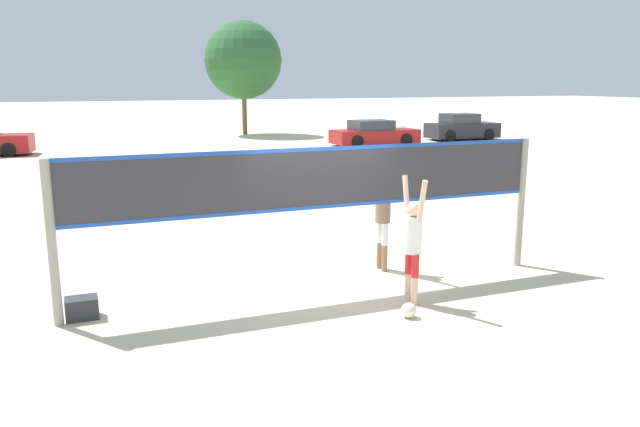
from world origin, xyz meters
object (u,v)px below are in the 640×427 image
at_px(volleyball_net, 320,192).
at_px(tree_left_cluster, 243,60).
at_px(player_blocker, 383,208).
at_px(gear_bag, 82,308).
at_px(parked_car_far, 374,134).
at_px(parked_car_mid, 462,128).
at_px(player_spiker, 413,238).
at_px(volleyball, 409,310).

height_order(volleyball_net, tree_left_cluster, tree_left_cluster).
height_order(player_blocker, gear_bag, player_blocker).
bearing_deg(tree_left_cluster, parked_car_far, -62.72).
xyz_separation_m(player_blocker, parked_car_far, (9.86, 20.11, -0.56)).
bearing_deg(parked_car_mid, gear_bag, -133.26).
bearing_deg(volleyball_net, player_spiker, -42.88).
relative_size(player_blocker, gear_bag, 4.82).
distance_m(player_spiker, tree_left_cluster, 31.57).
relative_size(player_blocker, parked_car_mid, 0.53).
distance_m(volleyball_net, player_blocker, 1.71).
xyz_separation_m(player_blocker, gear_bag, (-5.17, -0.52, -1.01)).
bearing_deg(player_blocker, parked_car_far, 153.88).
bearing_deg(parked_car_mid, volleyball, -124.45).
relative_size(volleyball_net, volleyball, 35.93).
bearing_deg(parked_car_mid, volleyball_net, -127.63).
distance_m(volleyball, parked_car_far, 24.74).
bearing_deg(player_blocker, gear_bag, -84.26).
height_order(volleyball, gear_bag, gear_bag).
distance_m(volleyball_net, parked_car_mid, 27.95).
relative_size(volleyball_net, player_blocker, 3.68).
distance_m(player_blocker, parked_car_far, 22.40).
xyz_separation_m(player_spiker, tree_left_cluster, (5.56, 30.87, 3.59)).
height_order(player_spiker, tree_left_cluster, tree_left_cluster).
distance_m(volleyball, parked_car_mid, 28.72).
bearing_deg(tree_left_cluster, volleyball, -100.65).
bearing_deg(gear_bag, tree_left_cluster, 70.75).
distance_m(player_spiker, parked_car_mid, 28.08).
distance_m(player_spiker, player_blocker, 1.76).
xyz_separation_m(volleyball, tree_left_cluster, (5.91, 31.41, 4.51)).
height_order(player_spiker, parked_car_mid, player_spiker).
relative_size(volleyball_net, parked_car_mid, 1.93).
bearing_deg(tree_left_cluster, player_spiker, -100.21).
bearing_deg(volleyball_net, player_blocker, 24.36).
bearing_deg(player_spiker, gear_bag, 76.03).
height_order(gear_bag, parked_car_mid, parked_car_mid).
bearing_deg(parked_car_mid, player_blocker, -126.04).
xyz_separation_m(gear_bag, parked_car_mid, (21.19, 21.60, 0.52)).
distance_m(volleyball_net, player_spiker, 1.65).
bearing_deg(parked_car_mid, parked_car_far, -169.83).
bearing_deg(parked_car_far, player_blocker, -116.70).
height_order(parked_car_mid, tree_left_cluster, tree_left_cluster).
xyz_separation_m(parked_car_far, tree_left_cluster, (-4.67, 9.05, 4.02)).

